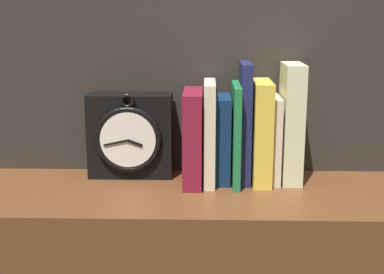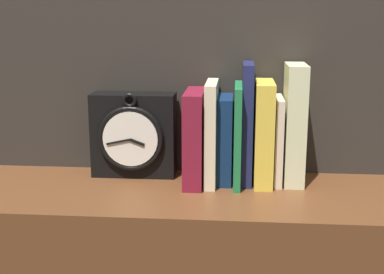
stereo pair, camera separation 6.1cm
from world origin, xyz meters
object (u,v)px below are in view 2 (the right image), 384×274
(book_slot1_cream, at_px, (211,133))
(book_slot3_green, at_px, (238,135))
(book_slot0_maroon, at_px, (196,137))
(book_slot2_navy, at_px, (225,139))
(book_slot4_navy, at_px, (247,123))
(book_slot6_cream, at_px, (278,140))
(book_slot5_yellow, at_px, (264,133))
(book_slot7_cream, at_px, (294,124))
(clock, at_px, (134,135))

(book_slot1_cream, height_order, book_slot3_green, book_slot1_cream)
(book_slot0_maroon, xyz_separation_m, book_slot2_navy, (0.06, 0.02, -0.01))
(book_slot2_navy, bearing_deg, book_slot4_navy, -0.11)
(book_slot6_cream, bearing_deg, book_slot4_navy, -179.50)
(book_slot6_cream, bearing_deg, book_slot5_yellow, -165.49)
(book_slot2_navy, xyz_separation_m, book_slot7_cream, (0.15, 0.00, 0.03))
(clock, relative_size, book_slot3_green, 0.91)
(clock, bearing_deg, book_slot5_yellow, -5.31)
(book_slot2_navy, xyz_separation_m, book_slot3_green, (0.03, -0.01, 0.01))
(book_slot0_maroon, distance_m, book_slot6_cream, 0.17)
(book_slot3_green, height_order, book_slot5_yellow, book_slot5_yellow)
(book_slot2_navy, distance_m, book_slot4_navy, 0.06)
(clock, height_order, book_slot7_cream, book_slot7_cream)
(book_slot0_maroon, height_order, book_slot5_yellow, book_slot5_yellow)
(book_slot0_maroon, bearing_deg, book_slot6_cream, 5.98)
(clock, relative_size, book_slot6_cream, 1.04)
(clock, bearing_deg, book_slot7_cream, -2.84)
(book_slot1_cream, relative_size, book_slot7_cream, 0.85)
(book_slot7_cream, bearing_deg, book_slot0_maroon, -174.68)
(book_slot1_cream, bearing_deg, book_slot7_cream, 4.27)
(book_slot0_maroon, xyz_separation_m, book_slot3_green, (0.09, 0.00, 0.01))
(book_slot1_cream, xyz_separation_m, book_slot2_navy, (0.03, 0.01, -0.02))
(book_slot2_navy, relative_size, book_slot6_cream, 1.00)
(book_slot1_cream, relative_size, book_slot3_green, 1.02)
(clock, distance_m, book_slot4_navy, 0.25)
(book_slot1_cream, bearing_deg, book_slot6_cream, 4.83)
(book_slot4_navy, relative_size, book_slot5_yellow, 1.17)
(book_slot4_navy, height_order, book_slot7_cream, book_slot4_navy)
(book_slot1_cream, height_order, book_slot4_navy, book_slot4_navy)
(book_slot7_cream, bearing_deg, clock, 177.16)
(book_slot5_yellow, bearing_deg, book_slot2_navy, 174.80)
(book_slot0_maroon, relative_size, book_slot6_cream, 1.07)
(book_slot3_green, xyz_separation_m, book_slot7_cream, (0.12, 0.02, 0.02))
(book_slot0_maroon, xyz_separation_m, book_slot4_navy, (0.11, 0.02, 0.03))
(book_slot1_cream, height_order, book_slot5_yellow, book_slot5_yellow)
(book_slot2_navy, height_order, book_slot5_yellow, book_slot5_yellow)
(clock, xyz_separation_m, book_slot2_navy, (0.20, -0.02, -0.00))
(book_slot3_green, xyz_separation_m, book_slot4_navy, (0.02, 0.01, 0.02))
(book_slot3_green, distance_m, book_slot6_cream, 0.09)
(book_slot3_green, bearing_deg, book_slot0_maroon, -177.97)
(book_slot1_cream, distance_m, book_slot2_navy, 0.03)
(book_slot2_navy, height_order, book_slot3_green, book_slot3_green)
(book_slot5_yellow, bearing_deg, book_slot6_cream, 14.51)
(book_slot1_cream, relative_size, book_slot6_cream, 1.18)
(clock, distance_m, book_slot0_maroon, 0.15)
(book_slot2_navy, relative_size, book_slot4_navy, 0.72)
(book_slot5_yellow, xyz_separation_m, book_slot6_cream, (0.03, 0.01, -0.02))
(book_slot6_cream, xyz_separation_m, book_slot7_cream, (0.03, 0.00, 0.03))
(book_slot7_cream, bearing_deg, book_slot4_navy, -179.01)
(book_slot1_cream, distance_m, book_slot7_cream, 0.18)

